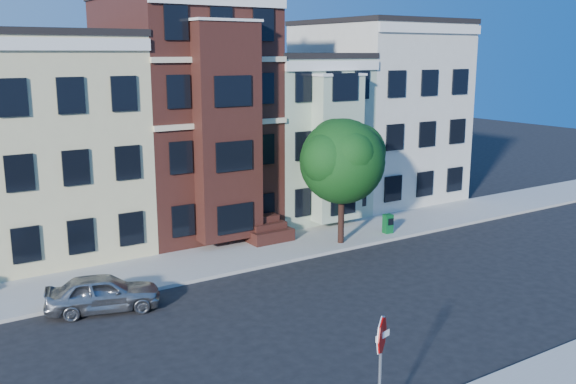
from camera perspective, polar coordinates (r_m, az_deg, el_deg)
ground at (r=24.02m, az=5.86°, el=-10.60°), size 120.00×120.00×0.00m
far_sidewalk at (r=30.21m, az=-3.78°, el=-5.55°), size 60.00×4.00×0.15m
house_yellow at (r=32.64m, az=-20.49°, el=3.92°), size 7.00×9.00×10.00m
house_brown at (r=34.73m, az=-9.26°, el=6.66°), size 7.00×9.00×12.00m
house_green at (r=38.00m, az=-0.18°, el=5.02°), size 6.00×9.00×9.00m
house_cream at (r=42.10m, az=7.89°, el=6.98°), size 8.00×9.00×11.00m
street_tree at (r=30.94m, az=4.83°, el=2.23°), size 7.14×7.14×7.56m
parked_car at (r=24.75m, az=-16.12°, el=-8.59°), size 4.40×2.75×1.40m
newspaper_box at (r=33.63m, az=8.87°, el=-2.80°), size 0.48×0.44×0.98m
stop_sign at (r=16.05m, az=8.17°, el=-15.32°), size 0.97×0.37×3.53m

